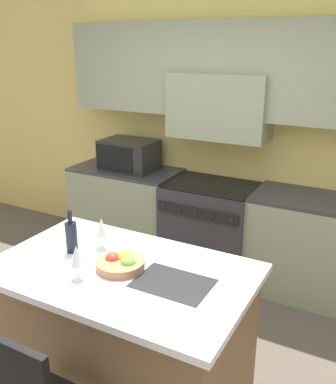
{
  "coord_description": "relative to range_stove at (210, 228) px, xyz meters",
  "views": [
    {
      "loc": [
        1.49,
        -1.88,
        2.21
      ],
      "look_at": [
        0.07,
        0.74,
        1.17
      ],
      "focal_mm": 40.0,
      "sensor_mm": 36.0,
      "label": 1
    }
  ],
  "objects": [
    {
      "name": "back_cabinetry",
      "position": [
        0.0,
        0.28,
        1.12
      ],
      "size": [
        10.0,
        0.46,
        2.7
      ],
      "color": "#DBC166",
      "rests_on": "ground_plane"
    },
    {
      "name": "back_counter",
      "position": [
        -0.0,
        0.02,
        0.01
      ],
      "size": [
        3.17,
        0.62,
        0.93
      ],
      "color": "gray",
      "rests_on": "ground_plane"
    },
    {
      "name": "ground_plane",
      "position": [
        0.0,
        -1.77,
        -0.46
      ],
      "size": [
        10.0,
        10.0,
        0.0
      ],
      "primitive_type": "plane",
      "color": "brown"
    },
    {
      "name": "kitchen_island",
      "position": [
        0.15,
        -1.77,
        0.0
      ],
      "size": [
        1.59,
        0.98,
        0.92
      ],
      "color": "brown",
      "rests_on": "ground_plane"
    },
    {
      "name": "fruit_bowl",
      "position": [
        0.15,
        -1.77,
        0.49
      ],
      "size": [
        0.3,
        0.3,
        0.1
      ],
      "color": "#996B47",
      "rests_on": "kitchen_island"
    },
    {
      "name": "range_stove",
      "position": [
        0.0,
        0.0,
        0.0
      ],
      "size": [
        0.87,
        0.7,
        0.92
      ],
      "color": "#2D2D33",
      "rests_on": "ground_plane"
    },
    {
      "name": "wine_bottle",
      "position": [
        -0.25,
        -1.73,
        0.57
      ],
      "size": [
        0.08,
        0.08,
        0.29
      ],
      "color": "black",
      "rests_on": "kitchen_island"
    },
    {
      "name": "wine_glass_far",
      "position": [
        -0.11,
        -1.6,
        0.6
      ],
      "size": [
        0.08,
        0.08,
        0.21
      ],
      "color": "white",
      "rests_on": "kitchen_island"
    },
    {
      "name": "wine_glass_near",
      "position": [
        0.01,
        -1.99,
        0.6
      ],
      "size": [
        0.08,
        0.08,
        0.21
      ],
      "color": "white",
      "rests_on": "kitchen_island"
    },
    {
      "name": "microwave",
      "position": [
        -0.96,
        0.02,
        0.63
      ],
      "size": [
        0.57,
        0.41,
        0.32
      ],
      "color": "black",
      "rests_on": "back_counter"
    }
  ]
}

